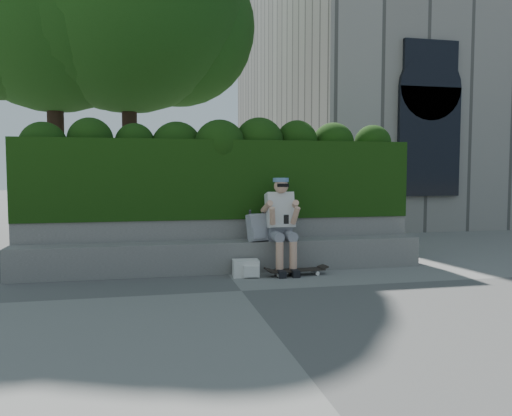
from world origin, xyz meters
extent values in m
plane|color=slate|center=(0.00, 0.00, 0.00)|extent=(80.00, 80.00, 0.00)
cube|color=gray|center=(0.00, 1.25, 0.23)|extent=(6.00, 0.45, 0.45)
cube|color=gray|center=(0.00, 1.73, 0.38)|extent=(6.00, 0.50, 0.75)
cube|color=black|center=(0.00, 1.95, 1.35)|extent=(6.00, 1.00, 1.20)
cube|color=gray|center=(9.00, 11.00, 7.50)|extent=(12.00, 12.00, 15.00)
cylinder|color=black|center=(-1.50, 5.93, 1.60)|extent=(0.34, 0.34, 3.20)
cylinder|color=black|center=(-3.13, 6.10, 1.51)|extent=(0.36, 0.36, 3.02)
sphere|color=#14330C|center=(-3.13, 6.10, 5.24)|extent=(4.83, 4.83, 4.83)
cube|color=gray|center=(0.79, 1.20, 0.56)|extent=(0.36, 0.26, 0.22)
cube|color=silver|center=(0.79, 1.13, 0.90)|extent=(0.40, 0.32, 0.55)
sphere|color=tan|center=(0.79, 1.06, 1.26)|extent=(0.21, 0.21, 0.21)
cylinder|color=#577CA1|center=(0.79, 1.08, 1.35)|extent=(0.23, 0.23, 0.06)
cube|color=black|center=(0.79, 0.78, 0.80)|extent=(0.07, 0.02, 0.13)
cylinder|color=tan|center=(0.69, 0.76, 0.24)|extent=(0.11, 0.11, 0.47)
cylinder|color=tan|center=(0.89, 0.76, 0.24)|extent=(0.11, 0.11, 0.47)
cube|color=black|center=(0.69, 0.70, 0.05)|extent=(0.10, 0.26, 0.10)
cube|color=black|center=(0.89, 0.70, 0.05)|extent=(0.10, 0.26, 0.10)
cube|color=black|center=(0.93, 0.75, 0.08)|extent=(0.82, 0.26, 0.02)
cylinder|color=silver|center=(0.66, 0.65, 0.03)|extent=(0.06, 0.03, 0.06)
cylinder|color=silver|center=(0.64, 0.82, 0.03)|extent=(0.06, 0.03, 0.06)
cylinder|color=silver|center=(1.22, 0.69, 0.03)|extent=(0.06, 0.03, 0.06)
cylinder|color=silver|center=(1.21, 0.86, 0.03)|extent=(0.06, 0.03, 0.06)
cube|color=#BBBBC0|center=(0.45, 1.15, 0.65)|extent=(0.31, 0.23, 0.40)
cube|color=silver|center=(0.22, 0.84, 0.12)|extent=(0.38, 0.28, 0.23)
camera|label=1|loc=(-1.10, -5.95, 1.45)|focal=35.00mm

